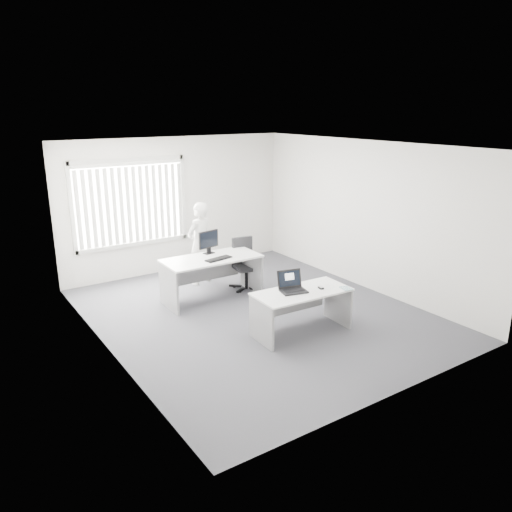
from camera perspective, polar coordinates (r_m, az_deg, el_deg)
ground at (r=8.53m, az=0.01°, el=-6.60°), size 6.00×6.00×0.00m
wall_back at (r=10.65m, az=-9.08°, el=5.80°), size 5.00×0.02×2.80m
wall_front at (r=5.94m, az=16.39°, el=-3.44°), size 5.00×0.02×2.80m
wall_left at (r=7.05m, az=-17.11°, el=-0.33°), size 0.02×6.00×2.80m
wall_right at (r=9.67m, az=12.45°, el=4.51°), size 0.02×6.00×2.80m
ceiling at (r=7.86m, az=0.01°, el=12.50°), size 5.00×6.00×0.02m
window at (r=10.21m, az=-14.12°, el=5.90°), size 2.32×0.06×1.76m
blinds at (r=10.16m, az=-14.00°, el=5.68°), size 2.20×0.10×1.50m
desk_near at (r=7.71m, az=5.24°, el=-5.33°), size 1.53×0.77×0.68m
desk_far at (r=9.01m, az=-5.07°, el=-1.52°), size 1.75×0.84×0.79m
office_chair at (r=9.62m, az=-1.22°, el=-1.92°), size 0.64×0.64×0.98m
person at (r=9.79m, az=-6.43°, el=1.43°), size 0.69×0.56×1.63m
laptop at (r=7.54m, az=4.35°, el=-3.05°), size 0.46×0.43×0.30m
paper_sheet at (r=7.83m, az=8.05°, el=-3.58°), size 0.33×0.26×0.00m
mouse at (r=7.76m, az=7.43°, el=-3.58°), size 0.08×0.11×0.04m
booklet at (r=7.83m, az=10.27°, el=-3.65°), size 0.18×0.22×0.01m
keyboard at (r=8.82m, az=-4.30°, el=-0.32°), size 0.52×0.25×0.02m
monitor at (r=9.14m, az=-5.44°, el=1.59°), size 0.44×0.20×0.43m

